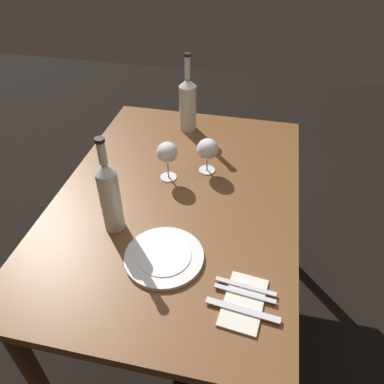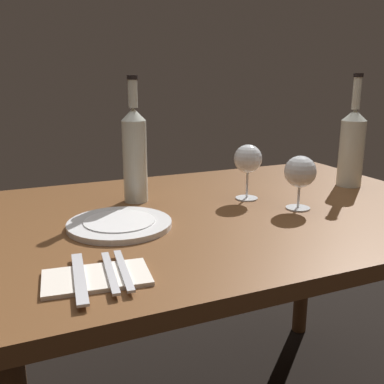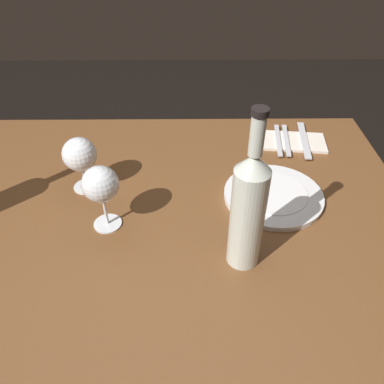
{
  "view_description": "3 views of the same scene",
  "coord_description": "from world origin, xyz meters",
  "views": [
    {
      "loc": [
        1.05,
        0.28,
        1.67
      ],
      "look_at": [
        0.07,
        0.07,
        0.83
      ],
      "focal_mm": 35.39,
      "sensor_mm": 36.0,
      "label": 1
    },
    {
      "loc": [
        0.55,
        1.04,
        1.1
      ],
      "look_at": [
        0.1,
        -0.0,
        0.8
      ],
      "focal_mm": 41.74,
      "sensor_mm": 36.0,
      "label": 2
    },
    {
      "loc": [
        0.09,
        -0.72,
        1.38
      ],
      "look_at": [
        0.1,
        -0.01,
        0.8
      ],
      "focal_mm": 36.09,
      "sensor_mm": 36.0,
      "label": 3
    }
  ],
  "objects": [
    {
      "name": "wine_bottle_second",
      "position": [
        0.2,
        -0.17,
        0.88
      ],
      "size": [
        0.07,
        0.07,
        0.36
      ],
      "color": "silver",
      "rests_on": "dining_table"
    },
    {
      "name": "dining_table",
      "position": [
        0.0,
        0.0,
        0.65
      ],
      "size": [
        1.3,
        0.9,
        0.74
      ],
      "color": "brown",
      "rests_on": "ground"
    },
    {
      "name": "dinner_plate",
      "position": [
        0.31,
        0.03,
        0.75
      ],
      "size": [
        0.25,
        0.25,
        0.02
      ],
      "color": "white",
      "rests_on": "dining_table"
    },
    {
      "name": "wine_glass_right",
      "position": [
        -0.1,
        -0.06,
        0.86
      ],
      "size": [
        0.08,
        0.08,
        0.16
      ],
      "color": "white",
      "rests_on": "dining_table"
    },
    {
      "name": "table_knife",
      "position": [
        0.45,
        0.3,
        0.75
      ],
      "size": [
        0.04,
        0.21,
        0.0
      ],
      "color": "silver",
      "rests_on": "folded_napkin"
    },
    {
      "name": "folded_napkin",
      "position": [
        0.42,
        0.3,
        0.74
      ],
      "size": [
        0.2,
        0.13,
        0.01
      ],
      "color": "silver",
      "rests_on": "dining_table"
    },
    {
      "name": "wine_bottle",
      "position": [
        -0.49,
        -0.07,
        0.87
      ],
      "size": [
        0.08,
        0.08,
        0.36
      ],
      "color": "silver",
      "rests_on": "dining_table"
    },
    {
      "name": "ground_plane",
      "position": [
        0.0,
        0.0,
        0.0
      ],
      "size": [
        6.0,
        6.0,
        0.0
      ],
      "primitive_type": "plane",
      "color": "black"
    },
    {
      "name": "fork_inner",
      "position": [
        0.39,
        0.3,
        0.75
      ],
      "size": [
        0.03,
        0.18,
        0.0
      ],
      "color": "silver",
      "rests_on": "folded_napkin"
    },
    {
      "name": "wine_glass_left",
      "position": [
        -0.18,
        0.08,
        0.84
      ],
      "size": [
        0.09,
        0.09,
        0.15
      ],
      "color": "white",
      "rests_on": "dining_table"
    },
    {
      "name": "fork_outer",
      "position": [
        0.37,
        0.3,
        0.75
      ],
      "size": [
        0.03,
        0.18,
        0.0
      ],
      "color": "silver",
      "rests_on": "folded_napkin"
    }
  ]
}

